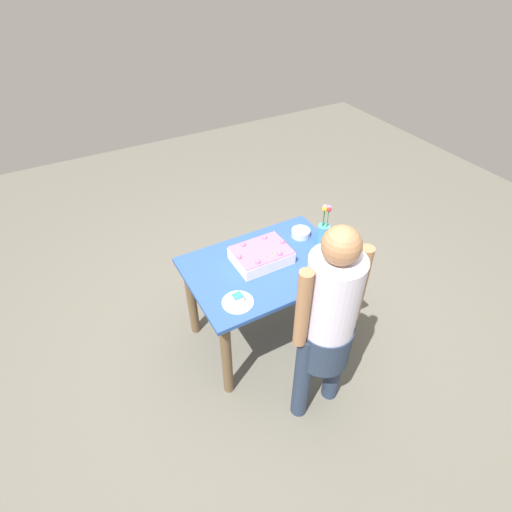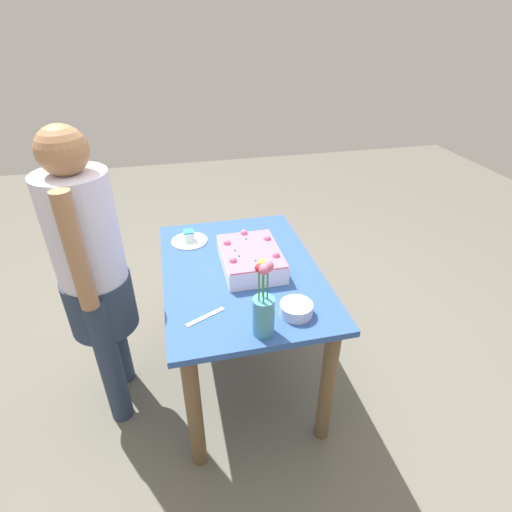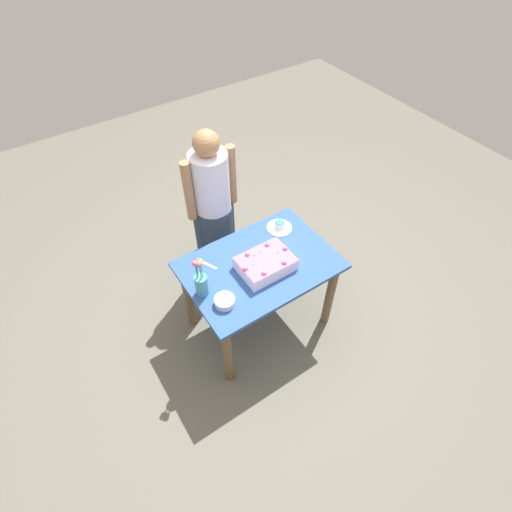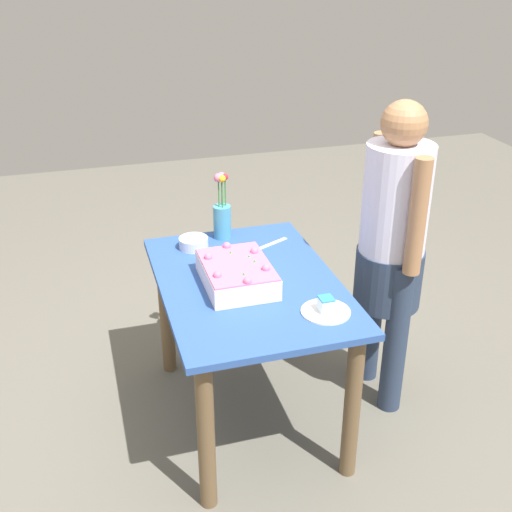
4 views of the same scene
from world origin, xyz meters
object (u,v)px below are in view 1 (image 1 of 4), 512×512
Objects in this scene: sheet_cake at (261,255)px; flower_vase at (324,231)px; person_standing at (328,320)px; serving_plate_with_slice at (238,301)px; fruit_bowl at (301,233)px; cake_knife at (323,267)px.

sheet_cake is 0.49m from flower_vase.
sheet_cake is 0.26× the size of person_standing.
serving_plate_with_slice is at bearing 36.49° from person_standing.
fruit_bowl is (-0.08, 0.17, -0.09)m from flower_vase.
flower_vase reaches higher than fruit_bowl.
serving_plate_with_slice reaches higher than cake_knife.
sheet_cake is 2.09× the size of cake_knife.
serving_plate_with_slice reaches higher than fruit_bowl.
sheet_cake reaches higher than fruit_bowl.
serving_plate_with_slice is at bearing -139.42° from sheet_cake.
serving_plate_with_slice is 0.85m from flower_vase.
sheet_cake reaches higher than cake_knife.
flower_vase is at bearing 15.33° from serving_plate_with_slice.
person_standing is (0.34, -0.46, 0.09)m from serving_plate_with_slice.
fruit_bowl is (0.06, 0.38, 0.02)m from cake_knife.
serving_plate_with_slice is 0.59× the size of flower_vase.
sheet_cake is 1.93× the size of serving_plate_with_slice.
person_standing is at bearing -114.92° from fruit_bowl.
person_standing reaches higher than serving_plate_with_slice.
flower_vase is at bearing -64.13° from fruit_bowl.
flower_vase is 0.83m from person_standing.
serving_plate_with_slice is at bearing -152.07° from fruit_bowl.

